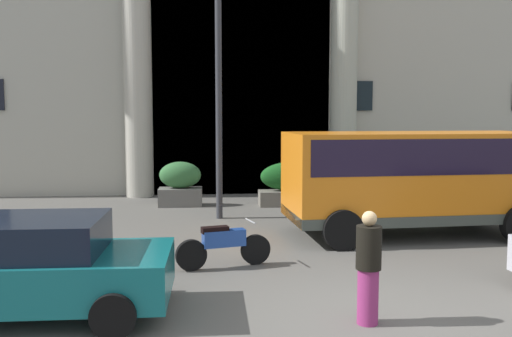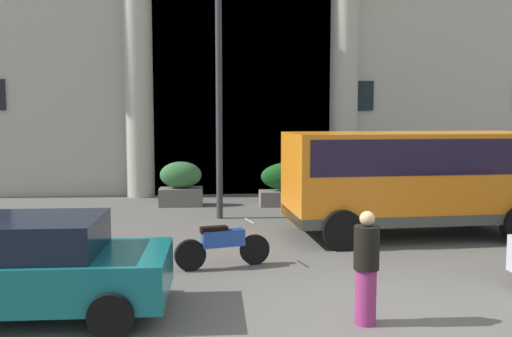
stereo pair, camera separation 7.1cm
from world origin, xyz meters
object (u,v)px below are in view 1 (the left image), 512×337
scooter_by_planter (57,247)px  parked_compact_extra (23,267)px  motorcycle_far_end (222,245)px  orange_minibus (413,174)px  lamppost_plaza_centre (218,44)px  hedge_planter_entrance_left (291,184)px  hedge_planter_east (180,185)px  pedestrian_child_trailing (368,268)px  hedge_planter_far_west (409,180)px

scooter_by_planter → parked_compact_extra: bearing=-82.5°
parked_compact_extra → motorcycle_far_end: parked_compact_extra is taller
orange_minibus → lamppost_plaza_centre: (-4.66, 2.66, 3.40)m
hedge_planter_entrance_left → motorcycle_far_end: hedge_planter_entrance_left is taller
hedge_planter_entrance_left → parked_compact_extra: (-5.45, -9.54, 0.06)m
motorcycle_far_end → lamppost_plaza_centre: size_ratio=0.22×
orange_minibus → hedge_planter_east: size_ratio=4.31×
parked_compact_extra → orange_minibus: bearing=32.7°
hedge_planter_east → hedge_planter_entrance_left: (3.61, -0.27, -0.00)m
hedge_planter_east → parked_compact_extra: 9.99m
hedge_planter_east → motorcycle_far_end: hedge_planter_east is taller
orange_minibus → scooter_by_planter: 8.30m
parked_compact_extra → motorcycle_far_end: bearing=38.8°
hedge_planter_east → hedge_planter_entrance_left: 3.62m
pedestrian_child_trailing → scooter_by_planter: bearing=-95.0°
pedestrian_child_trailing → hedge_planter_east: bearing=-136.9°
hedge_planter_entrance_left → hedge_planter_east: bearing=175.7°
orange_minibus → hedge_planter_far_west: (1.79, 4.91, -0.76)m
orange_minibus → hedge_planter_entrance_left: size_ratio=2.95×
hedge_planter_far_west → parked_compact_extra: (-9.51, -9.74, -0.02)m
motorcycle_far_end → scooter_by_planter: (-3.12, 0.06, 0.01)m
hedge_planter_entrance_left → parked_compact_extra: parked_compact_extra is taller
parked_compact_extra → scooter_by_planter: 2.42m
hedge_planter_far_west → scooter_by_planter: size_ratio=0.96×
parked_compact_extra → pedestrian_child_trailing: size_ratio=2.65×
lamppost_plaza_centre → orange_minibus: bearing=-29.7°
hedge_planter_entrance_left → parked_compact_extra: bearing=-119.7°
motorcycle_far_end → pedestrian_child_trailing: bearing=-72.1°
scooter_by_planter → pedestrian_child_trailing: 6.00m
parked_compact_extra → lamppost_plaza_centre: size_ratio=0.50×
hedge_planter_east → pedestrian_child_trailing: 11.01m
pedestrian_child_trailing → lamppost_plaza_centre: bearing=-140.4°
hedge_planter_far_west → hedge_planter_east: (-7.67, 0.08, -0.07)m
hedge_planter_entrance_left → motorcycle_far_end: (-2.47, -7.21, -0.24)m
orange_minibus → lamppost_plaza_centre: 6.35m
orange_minibus → lamppost_plaza_centre: size_ratio=0.73×
pedestrian_child_trailing → hedge_planter_entrance_left: bearing=-156.1°
hedge_planter_entrance_left → hedge_planter_far_west: bearing=2.7°
orange_minibus → motorcycle_far_end: 5.46m
motorcycle_far_end → parked_compact_extra: bearing=-156.7°
hedge_planter_entrance_left → pedestrian_child_trailing: 10.30m
hedge_planter_far_west → parked_compact_extra: 13.61m
parked_compact_extra → hedge_planter_far_west: bearing=46.4°
scooter_by_planter → hedge_planter_east: bearing=79.1°
hedge_planter_far_west → hedge_planter_east: size_ratio=1.39×
hedge_planter_east → motorcycle_far_end: size_ratio=0.77×
motorcycle_far_end → lamppost_plaza_centre: 6.82m
motorcycle_far_end → lamppost_plaza_centre: lamppost_plaza_centre is taller
parked_compact_extra → pedestrian_child_trailing: bearing=-7.9°
pedestrian_child_trailing → lamppost_plaza_centre: lamppost_plaza_centre is taller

